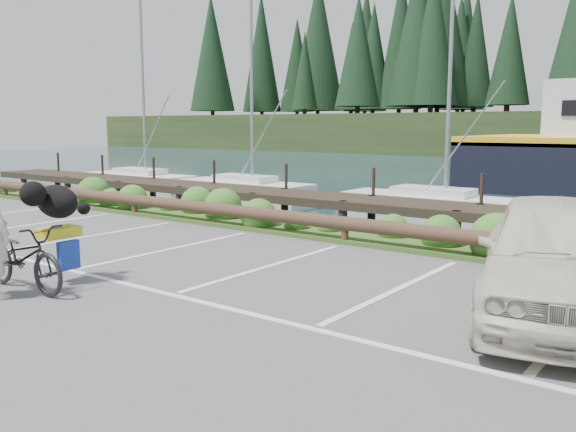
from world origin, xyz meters
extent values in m
plane|color=#4D4D4F|center=(0.00, 0.00, 0.00)|extent=(72.00, 72.00, 0.00)
cube|color=#3D5B21|center=(0.00, 5.30, 0.05)|extent=(34.00, 1.60, 0.10)
imported|color=black|center=(-2.06, -1.58, 0.53)|extent=(2.03, 0.76, 1.06)
ellipsoid|color=black|center=(-2.08, -0.93, 1.33)|extent=(0.49, 0.96, 0.55)
imported|color=beige|center=(4.90, 2.00, 0.83)|extent=(3.19, 5.22, 1.66)
camera|label=1|loc=(6.78, -6.51, 2.56)|focal=38.00mm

